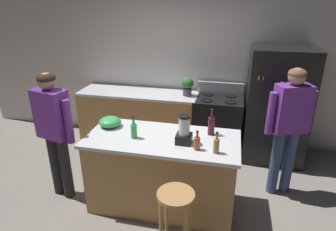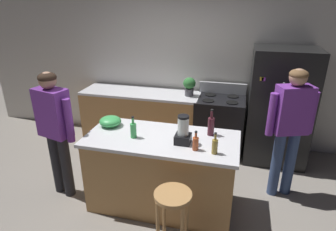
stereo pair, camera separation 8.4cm
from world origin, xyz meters
The scene contains 16 objects.
ground_plane centered at (0.00, 0.00, 0.00)m, with size 14.00×14.00×0.00m, color gray.
back_wall centered at (0.00, 1.95, 1.35)m, with size 8.00×0.10×2.70m, color silver.
kitchen_island centered at (0.00, 0.00, 0.47)m, with size 1.75×0.81×0.93m.
back_counter_run centered at (-0.80, 1.55, 0.46)m, with size 2.00×0.64×0.93m.
refrigerator centered at (1.42, 1.50, 0.88)m, with size 0.90×0.73×1.75m.
stove_range centered at (0.55, 1.52, 0.48)m, with size 0.76×0.65×1.11m.
person_by_island_left centered at (-1.31, -0.10, 0.99)m, with size 0.59×0.31×1.63m.
person_by_sink_right centered at (1.44, 0.59, 1.01)m, with size 0.58×0.34×1.67m.
bar_stool centered at (0.30, -0.68, 0.55)m, with size 0.36×0.36×0.72m.
potted_plant centered at (0.03, 1.55, 1.10)m, with size 0.20×0.20×0.30m.
blender_appliance centered at (0.26, -0.07, 1.06)m, with size 0.17×0.17×0.32m.
bottle_wine centered at (0.53, 0.20, 1.04)m, with size 0.08×0.08×0.32m.
bottle_cooking_sauce centered at (0.42, -0.19, 1.01)m, with size 0.06×0.06×0.22m.
bottle_soda centered at (-0.31, -0.08, 1.02)m, with size 0.07×0.07×0.26m.
bottle_vinegar centered at (0.62, -0.21, 1.01)m, with size 0.06×0.06×0.24m.
mixing_bowl centered at (-0.70, 0.15, 0.99)m, with size 0.27×0.27×0.12m, color #3FB259.
Camera 2 is at (0.79, -2.81, 2.41)m, focal length 30.67 mm.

